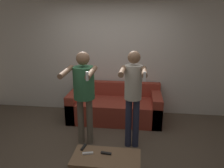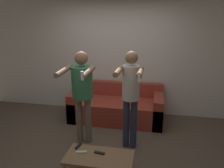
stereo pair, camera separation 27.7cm
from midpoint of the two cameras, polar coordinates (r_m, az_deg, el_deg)
The scene contains 9 objects.
ground_plane at distance 3.84m, azimuth -5.35°, elevation -17.33°, with size 14.00×14.00×0.00m, color brown.
wall_back at distance 5.02m, azimuth -1.37°, elevation 7.58°, with size 6.40×0.06×2.70m.
couch at distance 4.83m, azimuth -0.86°, elevation -6.06°, with size 1.97×0.89×0.76m.
person_standing_left at distance 3.67m, azimuth -9.56°, elevation -0.95°, with size 0.47×0.74×1.64m.
person_standing_right at distance 3.53m, azimuth 3.29°, elevation -1.69°, with size 0.40×0.68×1.67m.
coffee_table at distance 3.16m, azimuth -4.20°, elevation -18.94°, with size 0.93×0.48×0.34m.
remote_near at distance 3.20m, azimuth -8.93°, elevation -17.49°, with size 0.15×0.07×0.02m.
remote_mid at distance 3.17m, azimuth -4.17°, elevation -17.64°, with size 0.15×0.06×0.02m.
remote_far at distance 3.34m, azimuth -9.89°, elevation -15.99°, with size 0.06×0.15×0.02m.
Camera 1 is at (0.59, -3.12, 2.14)m, focal length 35.00 mm.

